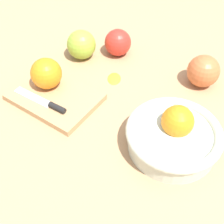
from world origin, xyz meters
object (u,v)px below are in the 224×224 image
at_px(apple_front_left, 203,71).
at_px(knife, 47,103).
at_px(orange_on_board, 46,73).
at_px(apple_front_right_2, 81,45).
at_px(bowl, 174,135).
at_px(cutting_board, 55,97).
at_px(apple_front_right, 118,43).

bearing_deg(apple_front_left, knife, 43.25).
xyz_separation_m(orange_on_board, apple_front_right_2, (0.01, -0.17, -0.01)).
bearing_deg(orange_on_board, bowl, 177.58).
relative_size(apple_front_left, apple_front_right_2, 1.01).
bearing_deg(apple_front_right_2, knife, 101.73).
distance_m(cutting_board, apple_front_right_2, 0.19).
distance_m(apple_front_right, apple_front_right_2, 0.11).
height_order(knife, apple_front_right, apple_front_right).
xyz_separation_m(apple_front_right, apple_front_right_2, (0.08, 0.06, 0.00)).
distance_m(bowl, orange_on_board, 0.35).
height_order(cutting_board, apple_front_right, apple_front_right).
relative_size(knife, apple_front_left, 1.86).
distance_m(cutting_board, apple_front_right, 0.26).
relative_size(bowl, knife, 1.30).
xyz_separation_m(apple_front_left, apple_front_right_2, (0.34, 0.05, -0.00)).
distance_m(bowl, apple_front_right_2, 0.39).
bearing_deg(orange_on_board, cutting_board, 148.50).
relative_size(cutting_board, knife, 1.37).
xyz_separation_m(bowl, apple_front_right_2, (0.35, -0.18, 0.01)).
xyz_separation_m(knife, apple_front_right_2, (0.05, -0.22, 0.02)).
bearing_deg(apple_front_left, apple_front_right_2, 8.91).
relative_size(knife, apple_front_right, 2.01).
xyz_separation_m(bowl, apple_front_left, (0.01, -0.23, 0.01)).
height_order(orange_on_board, apple_front_right_2, orange_on_board).
distance_m(orange_on_board, knife, 0.08).
bearing_deg(knife, orange_on_board, -55.62).
bearing_deg(apple_front_right, apple_front_left, 177.45).
height_order(apple_front_right, apple_front_right_2, apple_front_right_2).
relative_size(apple_front_left, apple_front_right, 1.08).
distance_m(apple_front_left, apple_front_right_2, 0.34).
bearing_deg(cutting_board, bowl, -178.78).
bearing_deg(apple_front_left, apple_front_right, -2.55).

